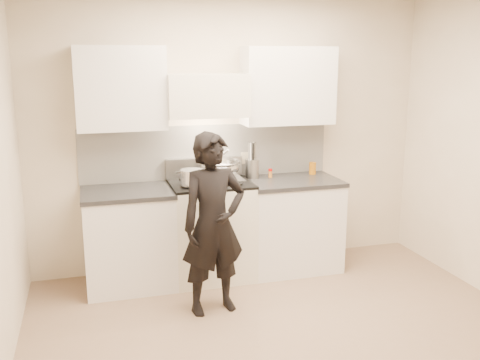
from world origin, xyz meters
name	(u,v)px	position (x,y,z in m)	size (l,w,h in m)	color
ground_plane	(293,343)	(0.00, 0.00, 0.00)	(4.00, 4.00, 0.00)	#7F6752
room_shell	(273,126)	(-0.06, 0.37, 1.60)	(4.04, 3.54, 2.70)	beige
stove	(211,229)	(-0.30, 1.42, 0.47)	(0.76, 0.65, 0.96)	silver
counter_right	(291,223)	(0.53, 1.43, 0.46)	(0.92, 0.67, 0.92)	silver
counter_left	(129,238)	(-1.08, 1.43, 0.46)	(0.82, 0.67, 0.92)	silver
wok	(220,166)	(-0.18, 1.53, 1.07)	(0.40, 0.48, 0.32)	silver
stock_pot	(192,177)	(-0.50, 1.29, 1.03)	(0.31, 0.22, 0.14)	silver
utensil_crock	(252,167)	(0.16, 1.58, 1.03)	(0.14, 0.14, 0.36)	#A2A2A2
spice_jar	(270,173)	(0.35, 1.56, 0.96)	(0.04, 0.04, 0.09)	#C87C29
oil_glass	(313,168)	(0.82, 1.59, 0.98)	(0.07, 0.07, 0.12)	#AB630C
person	(214,224)	(-0.44, 0.70, 0.76)	(0.56, 0.36, 1.52)	black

